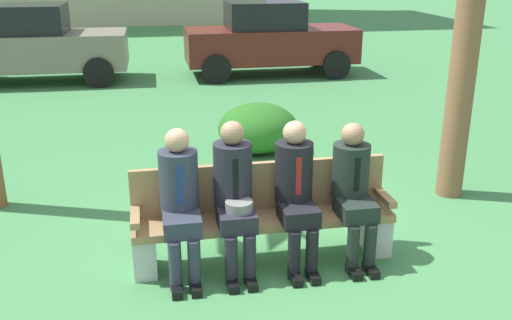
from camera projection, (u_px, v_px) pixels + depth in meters
name	position (u px, v px, depth m)	size (l,w,h in m)	color
ground_plane	(272.00, 245.00, 5.68)	(80.00, 80.00, 0.00)	#3F8047
park_bench	(263.00, 214.00, 5.32)	(2.37, 0.44, 0.90)	#99754C
seated_man_leftmost	(180.00, 196.00, 4.97)	(0.34, 0.72, 1.31)	#2D3342
seated_man_centerleft	(235.00, 191.00, 5.04)	(0.34, 0.72, 1.35)	#23232D
seated_man_centerright	(296.00, 187.00, 5.15)	(0.34, 0.72, 1.32)	black
seated_man_rightmost	(353.00, 186.00, 5.25)	(0.34, 0.72, 1.28)	#1E2823
shrub_near_bench	(258.00, 128.00, 8.25)	(1.13, 1.04, 0.71)	#26661F
parked_car_near	(33.00, 44.00, 12.60)	(3.93, 1.76, 1.68)	slate
parked_car_far	(269.00, 39.00, 13.41)	(3.91, 1.72, 1.68)	#591E19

